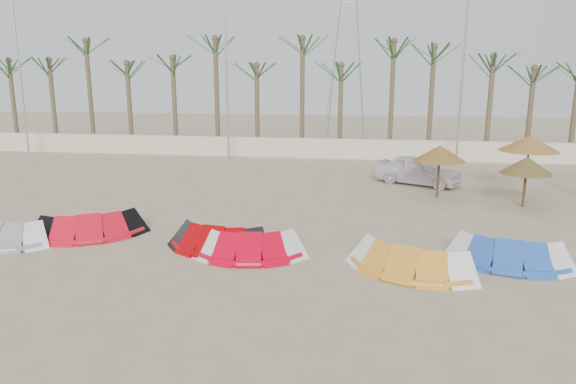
% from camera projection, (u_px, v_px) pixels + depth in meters
% --- Properties ---
extents(ground, '(120.00, 120.00, 0.00)m').
position_uv_depth(ground, '(251.00, 297.00, 12.61)').
color(ground, tan).
rests_on(ground, ground).
extents(boundary_wall, '(60.00, 0.30, 1.30)m').
position_uv_depth(boundary_wall, '(325.00, 148.00, 33.66)').
color(boundary_wall, beige).
rests_on(boundary_wall, ground).
extents(palm_line, '(52.00, 4.00, 7.70)m').
position_uv_depth(palm_line, '(339.00, 58.00, 33.72)').
color(palm_line, brown).
rests_on(palm_line, ground).
extents(lamp_a, '(1.25, 0.14, 11.00)m').
position_uv_depth(lamp_a, '(20.00, 69.00, 33.58)').
color(lamp_a, '#A5A8AD').
rests_on(lamp_a, ground).
extents(lamp_b, '(1.25, 0.14, 11.00)m').
position_uv_depth(lamp_b, '(227.00, 68.00, 31.49)').
color(lamp_b, '#A5A8AD').
rests_on(lamp_b, ground).
extents(lamp_c, '(1.25, 0.14, 11.00)m').
position_uv_depth(lamp_c, '(464.00, 67.00, 29.40)').
color(lamp_c, '#A5A8AD').
rests_on(lamp_c, ground).
extents(pylon, '(3.00, 3.00, 14.00)m').
position_uv_depth(pylon, '(345.00, 146.00, 39.44)').
color(pylon, '#A5A8AD').
rests_on(pylon, ground).
extents(kite_grey, '(3.18, 1.59, 0.90)m').
position_uv_depth(kite_grey, '(4.00, 231.00, 16.55)').
color(kite_grey, gray).
rests_on(kite_grey, ground).
extents(kite_red_left, '(4.07, 2.92, 0.90)m').
position_uv_depth(kite_red_left, '(94.00, 222.00, 17.52)').
color(kite_red_left, red).
rests_on(kite_red_left, ground).
extents(kite_red_mid, '(3.46, 1.99, 0.90)m').
position_uv_depth(kite_red_mid, '(220.00, 235.00, 16.14)').
color(kite_red_mid, '#A20004').
rests_on(kite_red_mid, ground).
extents(kite_red_right, '(3.38, 1.92, 0.90)m').
position_uv_depth(kite_red_right, '(253.00, 242.00, 15.49)').
color(kite_red_right, red).
rests_on(kite_red_right, ground).
extents(kite_orange, '(3.94, 2.70, 0.90)m').
position_uv_depth(kite_orange, '(408.00, 255.00, 14.32)').
color(kite_orange, orange).
rests_on(kite_orange, ground).
extents(kite_blue, '(3.62, 2.23, 0.90)m').
position_uv_depth(kite_blue, '(506.00, 249.00, 14.84)').
color(kite_blue, blue).
rests_on(kite_blue, ground).
extents(parasol_left, '(2.27, 2.27, 2.34)m').
position_uv_depth(parasol_left, '(440.00, 153.00, 22.49)').
color(parasol_left, '#4C331E').
rests_on(parasol_left, ground).
extents(parasol_mid, '(2.07, 2.07, 2.10)m').
position_uv_depth(parasol_mid, '(527.00, 165.00, 20.86)').
color(parasol_mid, '#4C331E').
rests_on(parasol_mid, ground).
extents(parasol_right, '(2.60, 2.60, 2.70)m').
position_uv_depth(parasol_right, '(529.00, 144.00, 22.92)').
color(parasol_right, '#4C331E').
rests_on(parasol_right, ground).
extents(car, '(4.56, 3.43, 1.44)m').
position_uv_depth(car, '(418.00, 170.00, 25.52)').
color(car, silver).
rests_on(car, ground).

